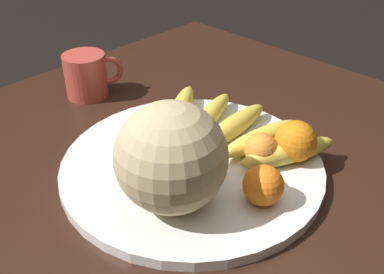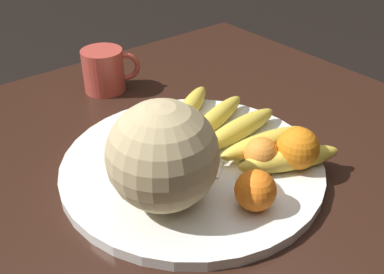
# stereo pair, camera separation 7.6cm
# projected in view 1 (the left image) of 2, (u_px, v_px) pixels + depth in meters

# --- Properties ---
(kitchen_table) EXTENTS (1.20, 0.98, 0.77)m
(kitchen_table) POSITION_uv_depth(u_px,v_px,m) (162.00, 206.00, 0.88)
(kitchen_table) COLOR black
(kitchen_table) RESTS_ON ground_plane
(fruit_bowl) EXTENTS (0.46, 0.46, 0.02)m
(fruit_bowl) POSITION_uv_depth(u_px,v_px,m) (192.00, 165.00, 0.79)
(fruit_bowl) COLOR white
(fruit_bowl) RESTS_ON kitchen_table
(melon) EXTENTS (0.17, 0.17, 0.17)m
(melon) POSITION_uv_depth(u_px,v_px,m) (171.00, 157.00, 0.65)
(melon) COLOR tan
(melon) RESTS_ON fruit_bowl
(banana_bunch) EXTENTS (0.21, 0.36, 0.04)m
(banana_bunch) POSITION_uv_depth(u_px,v_px,m) (233.00, 128.00, 0.84)
(banana_bunch) COLOR #473819
(banana_bunch) RESTS_ON fruit_bowl
(orange_front_left) EXTENTS (0.06, 0.06, 0.06)m
(orange_front_left) POSITION_uv_depth(u_px,v_px,m) (261.00, 149.00, 0.76)
(orange_front_left) COLOR orange
(orange_front_left) RESTS_ON fruit_bowl
(orange_front_right) EXTENTS (0.06, 0.06, 0.06)m
(orange_front_right) POSITION_uv_depth(u_px,v_px,m) (263.00, 185.00, 0.68)
(orange_front_right) COLOR orange
(orange_front_right) RESTS_ON fruit_bowl
(orange_mid_center) EXTENTS (0.07, 0.07, 0.07)m
(orange_mid_center) POSITION_uv_depth(u_px,v_px,m) (185.00, 141.00, 0.77)
(orange_mid_center) COLOR orange
(orange_mid_center) RESTS_ON fruit_bowl
(orange_back_left) EXTENTS (0.07, 0.07, 0.07)m
(orange_back_left) POSITION_uv_depth(u_px,v_px,m) (295.00, 141.00, 0.77)
(orange_back_left) COLOR orange
(orange_back_left) RESTS_ON fruit_bowl
(produce_tag) EXTENTS (0.10, 0.09, 0.00)m
(produce_tag) POSITION_uv_depth(u_px,v_px,m) (212.00, 159.00, 0.79)
(produce_tag) COLOR white
(produce_tag) RESTS_ON fruit_bowl
(ceramic_mug) EXTENTS (0.12, 0.09, 0.10)m
(ceramic_mug) POSITION_uv_depth(u_px,v_px,m) (87.00, 75.00, 1.01)
(ceramic_mug) COLOR #B74238
(ceramic_mug) RESTS_ON kitchen_table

